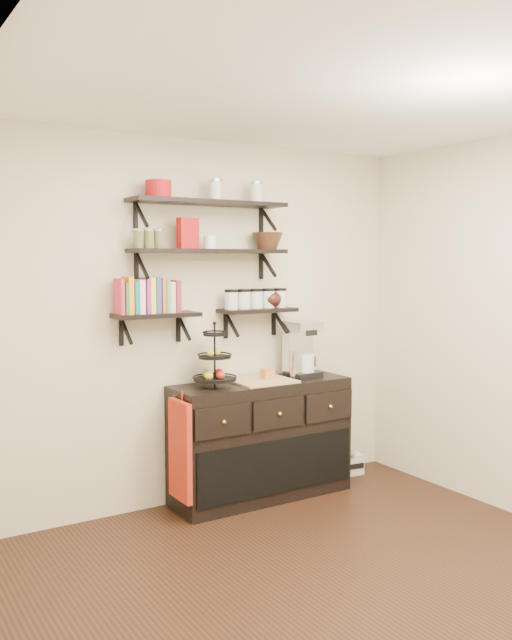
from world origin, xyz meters
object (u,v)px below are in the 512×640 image
object	(u,v)px
fruit_stand	(215,365)
radio	(343,464)
sideboard	(261,439)
coffee_maker	(301,350)

from	to	relation	value
fruit_stand	radio	distance (m)	1.60
sideboard	coffee_maker	world-z (taller)	coffee_maker
fruit_stand	radio	size ratio (longest dim) A/B	1.33
coffee_maker	fruit_stand	bearing A→B (deg)	177.74
sideboard	radio	xyz separation A→B (m)	(0.88, 0.09, -0.36)
sideboard	fruit_stand	xyz separation A→B (m)	(-0.40, 0.00, 0.61)
sideboard	coffee_maker	distance (m)	0.77
fruit_stand	coffee_maker	xyz separation A→B (m)	(0.79, 0.03, 0.05)
fruit_stand	coffee_maker	distance (m)	0.79
fruit_stand	coffee_maker	size ratio (longest dim) A/B	1.03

